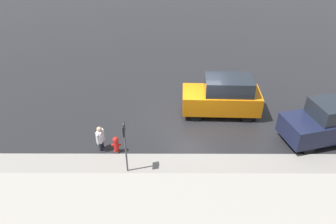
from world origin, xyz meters
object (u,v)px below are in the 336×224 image
object	(u,v)px
moving_hatchback	(223,96)
sign_post	(125,141)
parked_sedan	(332,121)
fire_hydrant	(116,145)
pedestrian	(100,137)

from	to	relation	value
moving_hatchback	sign_post	distance (m)	6.23
moving_hatchback	parked_sedan	size ratio (longest dim) A/B	0.86
moving_hatchback	parked_sedan	bearing A→B (deg)	155.92
parked_sedan	fire_hydrant	xyz separation A→B (m)	(9.72, 1.02, -0.60)
moving_hatchback	fire_hydrant	bearing A→B (deg)	31.61
parked_sedan	sign_post	size ratio (longest dim) A/B	1.92
moving_hatchback	parked_sedan	distance (m)	5.12
fire_hydrant	pedestrian	size ratio (longest dim) A/B	0.66
parked_sedan	moving_hatchback	bearing A→B (deg)	-24.08
pedestrian	sign_post	distance (m)	2.12
moving_hatchback	parked_sedan	xyz separation A→B (m)	(-4.67, 2.09, -0.03)
fire_hydrant	sign_post	xyz separation A→B (m)	(-0.61, 1.23, 1.18)
fire_hydrant	sign_post	size ratio (longest dim) A/B	0.33
fire_hydrant	pedestrian	distance (m)	0.77
parked_sedan	pedestrian	distance (m)	10.46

